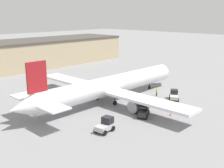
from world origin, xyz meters
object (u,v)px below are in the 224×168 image
at_px(ground_crew_worker, 157,92).
at_px(safety_cone_near, 170,114).
at_px(belt_loader_truck, 144,110).
at_px(pushback_tug, 174,95).
at_px(baggage_tug, 105,125).
at_px(airplane, 109,86).

bearing_deg(ground_crew_worker, safety_cone_near, -46.43).
xyz_separation_m(belt_loader_truck, safety_cone_near, (3.42, -3.35, -0.83)).
relative_size(pushback_tug, safety_cone_near, 6.63).
bearing_deg(pushback_tug, baggage_tug, 149.86).
distance_m(airplane, belt_loader_truck, 10.73).
height_order(baggage_tug, safety_cone_near, baggage_tug).
xyz_separation_m(airplane, belt_loader_truck, (-1.75, -10.37, -2.14)).
height_order(ground_crew_worker, baggage_tug, baggage_tug).
bearing_deg(baggage_tug, pushback_tug, -4.79).
distance_m(ground_crew_worker, belt_loader_truck, 13.02).
xyz_separation_m(ground_crew_worker, pushback_tug, (0.57, -4.07, -0.04)).
relative_size(baggage_tug, safety_cone_near, 5.86).
relative_size(airplane, baggage_tug, 13.54).
bearing_deg(pushback_tug, airplane, 106.66).
bearing_deg(safety_cone_near, ground_crew_worker, 46.51).
bearing_deg(airplane, baggage_tug, -137.37).
bearing_deg(airplane, safety_cone_near, -82.59).
bearing_deg(ground_crew_worker, pushback_tug, 4.97).
relative_size(airplane, pushback_tug, 11.97).
distance_m(ground_crew_worker, baggage_tug, 21.88).
distance_m(pushback_tug, safety_cone_near, 10.16).
relative_size(ground_crew_worker, baggage_tug, 0.56).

